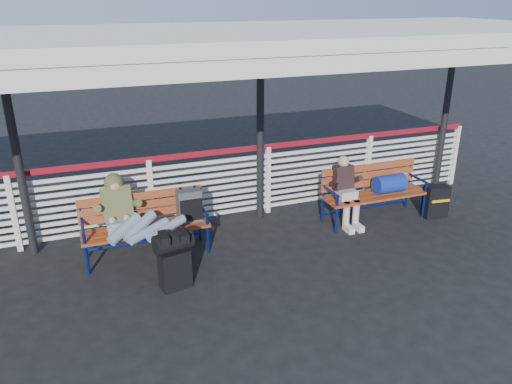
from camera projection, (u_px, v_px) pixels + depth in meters
name	position (u px, v px, depth m)	size (l,w,h in m)	color
ground	(180.00, 289.00, 6.50)	(60.00, 60.00, 0.00)	black
fence	(151.00, 192.00, 7.91)	(12.08, 0.08, 1.24)	silver
canopy	(150.00, 41.00, 6.13)	(12.60, 3.60, 3.16)	silver
luggage_stack	(174.00, 258.00, 6.39)	(0.52, 0.36, 0.80)	black
bench_left	(160.00, 215.00, 7.23)	(1.80, 0.56, 0.95)	#A2451F
bench_right	(380.00, 186.00, 8.38)	(1.80, 0.56, 0.92)	#A2451F
traveler_man	(137.00, 222.00, 6.78)	(0.94, 1.64, 0.77)	#8594B4
companion_person	(346.00, 190.00, 8.15)	(0.32, 0.66, 1.15)	#B9B6A7
suitcase_side	(436.00, 201.00, 8.53)	(0.42, 0.29, 0.56)	black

